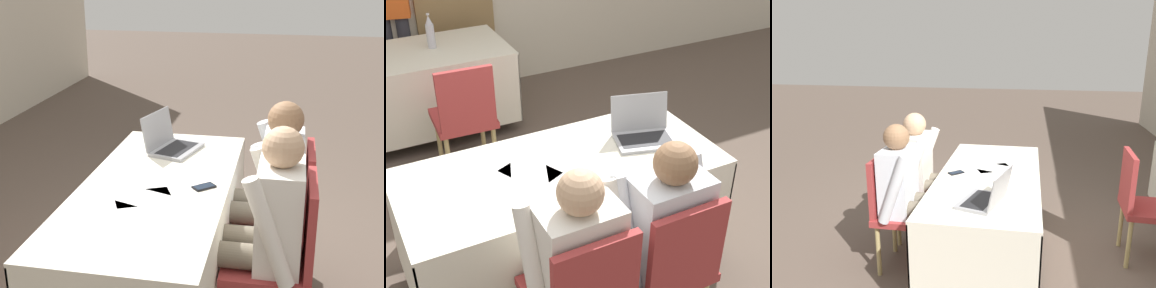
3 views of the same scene
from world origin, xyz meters
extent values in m
plane|color=brown|center=(0.00, 0.00, 0.00)|extent=(24.00, 24.00, 0.00)
cube|color=silver|center=(0.00, 0.00, 0.73)|extent=(1.80, 0.81, 0.02)
cube|color=silver|center=(0.00, -0.40, 0.42)|extent=(1.80, 0.01, 0.61)
cube|color=silver|center=(0.00, 0.40, 0.42)|extent=(1.80, 0.01, 0.61)
cube|color=silver|center=(-0.90, 0.00, 0.42)|extent=(0.01, 0.81, 0.61)
cube|color=silver|center=(0.90, 0.00, 0.42)|extent=(0.01, 0.81, 0.61)
cylinder|color=#333333|center=(0.00, 0.00, 0.06)|extent=(0.06, 0.06, 0.11)
cube|color=#99999E|center=(0.55, 0.00, 0.75)|extent=(0.40, 0.32, 0.02)
cube|color=black|center=(0.55, 0.00, 0.76)|extent=(0.34, 0.24, 0.00)
cube|color=#99999E|center=(0.59, 0.14, 0.87)|extent=(0.35, 0.14, 0.22)
cube|color=black|center=(0.59, 0.14, 0.87)|extent=(0.31, 0.12, 0.19)
cube|color=black|center=(0.01, -0.27, 0.75)|extent=(0.13, 0.14, 0.01)
cube|color=#192333|center=(0.01, -0.27, 0.75)|extent=(0.12, 0.12, 0.00)
cube|color=white|center=(-0.37, 0.10, 0.74)|extent=(0.30, 0.35, 0.00)
cube|color=white|center=(-0.18, 0.02, 0.74)|extent=(0.31, 0.36, 0.00)
cube|color=white|center=(0.00, -0.07, 0.74)|extent=(0.29, 0.35, 0.00)
cylinder|color=tan|center=(-0.06, -0.46, 0.21)|extent=(0.04, 0.04, 0.43)
cylinder|color=tan|center=(-0.41, -0.46, 0.21)|extent=(0.04, 0.04, 0.43)
cylinder|color=tan|center=(-0.06, -0.81, 0.21)|extent=(0.04, 0.04, 0.43)
cylinder|color=tan|center=(-0.41, -0.81, 0.21)|extent=(0.04, 0.04, 0.43)
cube|color=#9E3333|center=(-0.23, -0.63, 0.45)|extent=(0.44, 0.44, 0.05)
cube|color=#9E3333|center=(-0.23, -0.83, 0.70)|extent=(0.40, 0.04, 0.45)
cylinder|color=tan|center=(0.41, -0.46, 0.21)|extent=(0.04, 0.04, 0.43)
cylinder|color=tan|center=(0.06, -0.46, 0.21)|extent=(0.04, 0.04, 0.43)
cylinder|color=tan|center=(0.41, -0.81, 0.21)|extent=(0.04, 0.04, 0.43)
cylinder|color=tan|center=(0.06, -0.81, 0.21)|extent=(0.04, 0.04, 0.43)
cube|color=#9E3333|center=(0.23, -0.63, 0.45)|extent=(0.44, 0.44, 0.05)
cube|color=#9E3333|center=(0.23, -0.83, 0.70)|extent=(0.40, 0.04, 0.45)
cylinder|color=tan|center=(-0.03, 1.13, 0.21)|extent=(0.04, 0.04, 0.43)
cylinder|color=tan|center=(-0.38, 1.15, 0.21)|extent=(0.04, 0.04, 0.43)
cube|color=#9E3333|center=(-0.19, 1.32, 0.45)|extent=(0.46, 0.46, 0.05)
cube|color=#9E3333|center=(-0.20, 1.12, 0.70)|extent=(0.41, 0.06, 0.45)
cylinder|color=#665B4C|center=(-0.14, -0.50, 0.54)|extent=(0.13, 0.42, 0.13)
cylinder|color=#665B4C|center=(-0.32, -0.50, 0.54)|extent=(0.13, 0.42, 0.13)
cylinder|color=#665B4C|center=(-0.14, -0.32, 0.24)|extent=(0.10, 0.10, 0.48)
cylinder|color=#665B4C|center=(-0.32, -0.32, 0.24)|extent=(0.10, 0.10, 0.48)
cube|color=silver|center=(-0.23, -0.68, 0.74)|extent=(0.36, 0.22, 0.52)
cylinder|color=silver|center=(-0.02, -0.64, 0.74)|extent=(0.08, 0.26, 0.54)
cylinder|color=silver|center=(-0.44, -0.64, 0.74)|extent=(0.08, 0.26, 0.54)
sphere|color=tan|center=(-0.23, -0.68, 1.09)|extent=(0.20, 0.20, 0.20)
cylinder|color=#665B4C|center=(0.32, -0.50, 0.54)|extent=(0.13, 0.42, 0.13)
cylinder|color=#665B4C|center=(0.14, -0.50, 0.54)|extent=(0.13, 0.42, 0.13)
cylinder|color=#665B4C|center=(0.32, -0.32, 0.24)|extent=(0.10, 0.10, 0.48)
cylinder|color=#665B4C|center=(0.14, -0.32, 0.24)|extent=(0.10, 0.10, 0.48)
cube|color=silver|center=(0.23, -0.68, 0.74)|extent=(0.36, 0.22, 0.52)
cylinder|color=silver|center=(0.44, -0.64, 0.74)|extent=(0.08, 0.26, 0.54)
cylinder|color=silver|center=(0.02, -0.64, 0.74)|extent=(0.08, 0.26, 0.54)
sphere|color=#8C6647|center=(0.23, -0.68, 1.09)|extent=(0.20, 0.20, 0.20)
camera|label=1|loc=(-2.62, -0.71, 1.92)|focal=50.00mm
camera|label=2|loc=(-1.03, -2.23, 2.37)|focal=50.00mm
camera|label=3|loc=(2.85, 0.29, 1.78)|focal=35.00mm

